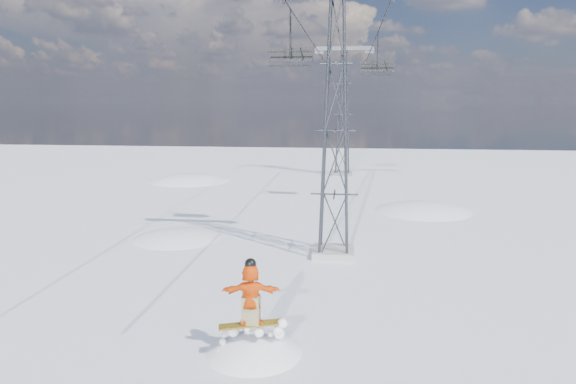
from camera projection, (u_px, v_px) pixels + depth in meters
The scene contains 7 objects.
ground at pixel (297, 336), 14.89m from camera, with size 120.00×120.00×0.00m, color white.
snow_terrain at pixel (262, 325), 37.90m from camera, with size 39.00×37.00×22.00m.
lift_tower_near at pixel (335, 131), 21.66m from camera, with size 5.20×1.80×11.43m.
lift_tower_far at pixel (343, 115), 46.09m from camera, with size 5.20×1.80×11.43m.
haul_cables at pixel (342, 34), 31.95m from camera, with size 4.46×51.00×0.06m.
lift_chair_near at pixel (291, 56), 23.85m from camera, with size 2.06×0.59×2.56m.
lift_chair_mid at pixel (377, 67), 31.40m from camera, with size 2.10×0.60×2.60m.
Camera 1 is at (1.39, -13.86, 6.74)m, focal length 32.00 mm.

